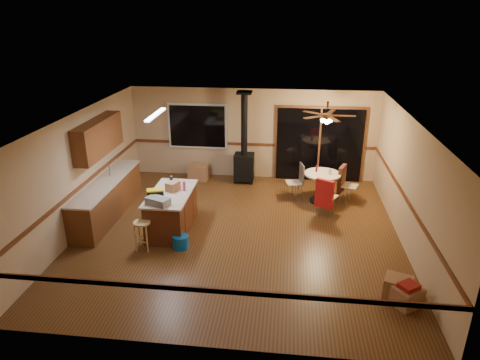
% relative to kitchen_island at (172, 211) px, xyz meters
% --- Properties ---
extents(floor, '(7.00, 7.00, 0.00)m').
position_rel_kitchen_island_xyz_m(floor, '(1.50, 0.00, -0.45)').
color(floor, '#523116').
rests_on(floor, ground).
extents(ceiling, '(7.00, 7.00, 0.00)m').
position_rel_kitchen_island_xyz_m(ceiling, '(1.50, 0.00, 2.15)').
color(ceiling, silver).
rests_on(ceiling, ground).
extents(wall_back, '(7.00, 0.00, 7.00)m').
position_rel_kitchen_island_xyz_m(wall_back, '(1.50, 3.50, 0.85)').
color(wall_back, tan).
rests_on(wall_back, ground).
extents(wall_front, '(7.00, 0.00, 7.00)m').
position_rel_kitchen_island_xyz_m(wall_front, '(1.50, -3.50, 0.85)').
color(wall_front, tan).
rests_on(wall_front, ground).
extents(wall_left, '(0.00, 7.00, 7.00)m').
position_rel_kitchen_island_xyz_m(wall_left, '(-2.00, 0.00, 0.85)').
color(wall_left, tan).
rests_on(wall_left, ground).
extents(wall_right, '(0.00, 7.00, 7.00)m').
position_rel_kitchen_island_xyz_m(wall_right, '(5.00, 0.00, 0.85)').
color(wall_right, tan).
rests_on(wall_right, ground).
extents(chair_rail, '(7.00, 7.00, 0.08)m').
position_rel_kitchen_island_xyz_m(chair_rail, '(1.50, 0.00, 0.55)').
color(chair_rail, '#582C16').
rests_on(chair_rail, ground).
extents(window, '(1.72, 0.10, 1.32)m').
position_rel_kitchen_island_xyz_m(window, '(-0.10, 3.45, 1.05)').
color(window, black).
rests_on(window, ground).
extents(sliding_door, '(2.52, 0.10, 2.10)m').
position_rel_kitchen_island_xyz_m(sliding_door, '(3.40, 3.45, 0.60)').
color(sliding_door, black).
rests_on(sliding_door, ground).
extents(lower_cabinets, '(0.60, 3.00, 0.86)m').
position_rel_kitchen_island_xyz_m(lower_cabinets, '(-1.70, 0.50, -0.02)').
color(lower_cabinets, brown).
rests_on(lower_cabinets, ground).
extents(countertop, '(0.64, 3.04, 0.04)m').
position_rel_kitchen_island_xyz_m(countertop, '(-1.70, 0.50, 0.43)').
color(countertop, '#BFAB94').
rests_on(countertop, lower_cabinets).
extents(upper_cabinets, '(0.35, 2.00, 0.80)m').
position_rel_kitchen_island_xyz_m(upper_cabinets, '(-1.83, 0.70, 1.45)').
color(upper_cabinets, brown).
rests_on(upper_cabinets, ground).
extents(kitchen_island, '(0.88, 1.68, 0.90)m').
position_rel_kitchen_island_xyz_m(kitchen_island, '(0.00, 0.00, 0.00)').
color(kitchen_island, '#4F2413').
rests_on(kitchen_island, ground).
extents(wood_stove, '(0.55, 0.50, 2.52)m').
position_rel_kitchen_island_xyz_m(wood_stove, '(1.30, 3.05, 0.28)').
color(wood_stove, black).
rests_on(wood_stove, ground).
extents(ceiling_fan, '(0.24, 0.24, 0.55)m').
position_rel_kitchen_island_xyz_m(ceiling_fan, '(3.42, 1.92, 1.76)').
color(ceiling_fan, brown).
rests_on(ceiling_fan, ceiling).
extents(fluorescent_strip, '(0.10, 1.20, 0.04)m').
position_rel_kitchen_island_xyz_m(fluorescent_strip, '(-0.30, 0.30, 2.11)').
color(fluorescent_strip, white).
rests_on(fluorescent_strip, ceiling).
extents(toolbox_grey, '(0.55, 0.43, 0.15)m').
position_rel_kitchen_island_xyz_m(toolbox_grey, '(-0.09, -0.61, 0.52)').
color(toolbox_grey, slate).
rests_on(toolbox_grey, kitchen_island).
extents(toolbox_black, '(0.38, 0.27, 0.19)m').
position_rel_kitchen_island_xyz_m(toolbox_black, '(-0.22, -0.35, 0.54)').
color(toolbox_black, black).
rests_on(toolbox_black, kitchen_island).
extents(toolbox_yellow_lid, '(0.39, 0.28, 0.03)m').
position_rel_kitchen_island_xyz_m(toolbox_yellow_lid, '(-0.22, -0.35, 0.65)').
color(toolbox_yellow_lid, gold).
rests_on(toolbox_yellow_lid, toolbox_black).
extents(box_on_island, '(0.31, 0.35, 0.20)m').
position_rel_kitchen_island_xyz_m(box_on_island, '(0.02, 0.14, 0.55)').
color(box_on_island, '#946341').
rests_on(box_on_island, kitchen_island).
extents(bottle_dark, '(0.09, 0.09, 0.26)m').
position_rel_kitchen_island_xyz_m(bottle_dark, '(-0.05, 0.28, 0.58)').
color(bottle_dark, black).
rests_on(bottle_dark, kitchen_island).
extents(bottle_pink, '(0.09, 0.09, 0.22)m').
position_rel_kitchen_island_xyz_m(bottle_pink, '(0.27, 0.15, 0.56)').
color(bottle_pink, '#D84C8C').
rests_on(bottle_pink, kitchen_island).
extents(bottle_white, '(0.06, 0.06, 0.17)m').
position_rel_kitchen_island_xyz_m(bottle_white, '(-0.12, 0.56, 0.53)').
color(bottle_white, white).
rests_on(bottle_white, kitchen_island).
extents(bar_stool, '(0.43, 0.43, 0.63)m').
position_rel_kitchen_island_xyz_m(bar_stool, '(-0.37, -0.90, -0.14)').
color(bar_stool, tan).
rests_on(bar_stool, floor).
extents(blue_bucket, '(0.42, 0.42, 0.28)m').
position_rel_kitchen_island_xyz_m(blue_bucket, '(0.38, -0.76, -0.31)').
color(blue_bucket, blue).
rests_on(blue_bucket, floor).
extents(dining_table, '(0.92, 0.92, 0.78)m').
position_rel_kitchen_island_xyz_m(dining_table, '(3.42, 1.92, 0.08)').
color(dining_table, black).
rests_on(dining_table, ground).
extents(glass_red, '(0.06, 0.06, 0.15)m').
position_rel_kitchen_island_xyz_m(glass_red, '(3.27, 2.02, 0.40)').
color(glass_red, '#590C14').
rests_on(glass_red, dining_table).
extents(glass_cream, '(0.06, 0.06, 0.14)m').
position_rel_kitchen_island_xyz_m(glass_cream, '(3.60, 1.87, 0.40)').
color(glass_cream, beige).
rests_on(glass_cream, dining_table).
extents(chair_left, '(0.49, 0.48, 0.51)m').
position_rel_kitchen_island_xyz_m(chair_left, '(2.82, 2.04, 0.14)').
color(chair_left, tan).
rests_on(chair_left, ground).
extents(chair_near, '(0.59, 0.60, 0.70)m').
position_rel_kitchen_island_xyz_m(chair_near, '(3.43, 1.05, 0.14)').
color(chair_near, tan).
rests_on(chair_near, ground).
extents(chair_right, '(0.58, 0.56, 0.70)m').
position_rel_kitchen_island_xyz_m(chair_right, '(3.94, 2.03, 0.14)').
color(chair_right, tan).
rests_on(chair_right, ground).
extents(box_under_window, '(0.59, 0.49, 0.44)m').
position_rel_kitchen_island_xyz_m(box_under_window, '(-0.04, 3.10, -0.23)').
color(box_under_window, '#946341').
rests_on(box_under_window, floor).
extents(box_corner_a, '(0.58, 0.56, 0.34)m').
position_rel_kitchen_island_xyz_m(box_corner_a, '(4.60, -2.15, -0.28)').
color(box_corner_a, '#946341').
rests_on(box_corner_a, floor).
extents(box_corner_b, '(0.56, 0.52, 0.37)m').
position_rel_kitchen_island_xyz_m(box_corner_b, '(4.50, -1.94, -0.27)').
color(box_corner_b, '#946341').
rests_on(box_corner_b, floor).
extents(box_small_red, '(0.39, 0.38, 0.08)m').
position_rel_kitchen_island_xyz_m(box_small_red, '(4.60, -2.15, -0.08)').
color(box_small_red, maroon).
rests_on(box_small_red, box_corner_a).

